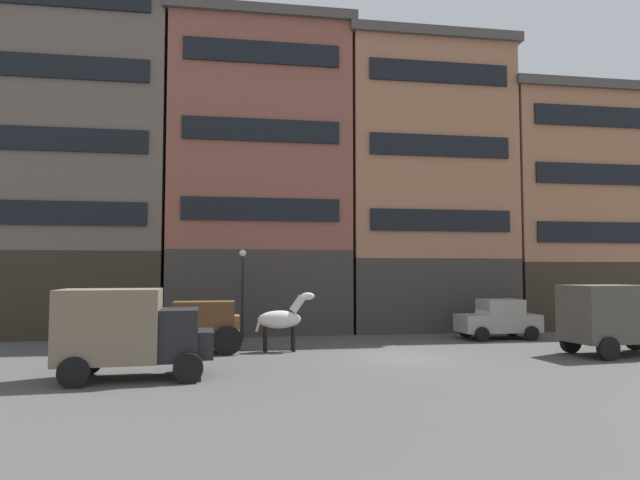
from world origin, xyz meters
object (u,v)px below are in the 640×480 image
Objects in this scene: delivery_truck_near at (131,330)px; streetlamp_curbside at (243,281)px; cargo_wagon at (205,323)px; fire_hydrant_curbside at (199,332)px; draft_horse at (282,319)px; pedestrian_officer at (137,321)px; delivery_truck_far at (618,317)px; sedan_dark at (498,319)px.

streetlamp_curbside is at bearing 67.99° from delivery_truck_near.
streetlamp_curbside is (1.45, 3.51, 1.52)m from cargo_wagon.
draft_horse is at bearing -46.00° from fire_hydrant_curbside.
delivery_truck_near is (-1.88, -4.73, 0.28)m from cargo_wagon.
draft_horse reaches higher than cargo_wagon.
streetlamp_curbside is (4.52, 0.33, 1.69)m from pedestrian_officer.
cargo_wagon is 0.66× the size of delivery_truck_near.
draft_horse reaches higher than pedestrian_officer.
streetlamp_curbside is 4.96× the size of fire_hydrant_curbside.
delivery_truck_far is at bearing -18.24° from pedestrian_officer.
fire_hydrant_curbside is (1.40, 8.27, -1.00)m from delivery_truck_near.
streetlamp_curbside is at bearing -1.04° from fire_hydrant_curbside.
delivery_truck_near reaches higher than draft_horse.
delivery_truck_far is at bearing -24.73° from streetlamp_curbside.
fire_hydrant_curbside is at bearing 80.39° from delivery_truck_near.
sedan_dark is 13.77m from fire_hydrant_curbside.
delivery_truck_near is 8.45m from fire_hydrant_curbside.
sedan_dark is 11.97m from streetlamp_curbside.
cargo_wagon is 0.65× the size of delivery_truck_far.
cargo_wagon is 15.61m from delivery_truck_far.
sedan_dark is at bearing -2.82° from pedestrian_officer.
sedan_dark is (10.29, 2.38, -0.36)m from draft_horse.
streetlamp_curbside reaches higher than pedestrian_officer.
delivery_truck_near is at bearing -81.44° from pedestrian_officer.
fire_hydrant_curbside is (-1.93, 0.04, -2.24)m from streetlamp_curbside.
cargo_wagon is 4.42m from pedestrian_officer.
delivery_truck_far is at bearing -13.11° from draft_horse.
delivery_truck_near is 16.71m from sedan_dark.
delivery_truck_far is (17.22, 1.84, 0.00)m from delivery_truck_near.
streetlamp_curbside is 2.96m from fire_hydrant_curbside.
cargo_wagon is 2.95m from draft_horse.
sedan_dark is at bearing 111.78° from delivery_truck_far.
fire_hydrant_curbside is at bearing 175.13° from sedan_dark.
cargo_wagon is at bearing -169.81° from sedan_dark.
delivery_truck_near is at bearing -135.60° from draft_horse.
delivery_truck_far is 19.39m from pedestrian_officer.
fire_hydrant_curbside is (-3.43, 3.55, -0.84)m from draft_horse.
draft_horse is 0.57× the size of streetlamp_curbside.
fire_hydrant_curbside is at bearing 97.64° from cargo_wagon.
delivery_truck_near reaches higher than fire_hydrant_curbside.
cargo_wagon is at bearing -112.47° from streetlamp_curbside.
draft_horse reaches higher than fire_hydrant_curbside.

